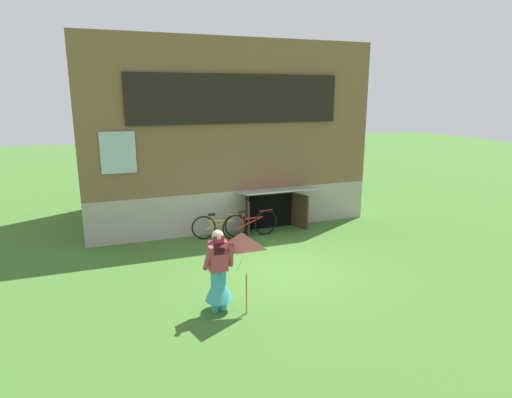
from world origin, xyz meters
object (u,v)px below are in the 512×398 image
at_px(bicycle_red, 250,224).
at_px(bicycle_yellow, 220,226).
at_px(kite, 242,253).
at_px(person, 219,277).

height_order(bicycle_red, bicycle_yellow, bicycle_red).
bearing_deg(bicycle_yellow, kite, -90.91).
bearing_deg(bicycle_yellow, person, -96.22).
distance_m(bicycle_red, bicycle_yellow, 0.87).
relative_size(kite, bicycle_yellow, 1.00).
relative_size(person, kite, 1.00).
xyz_separation_m(bicycle_red, bicycle_yellow, (-0.84, 0.20, -0.03)).
height_order(kite, bicycle_yellow, kite).
xyz_separation_m(kite, bicycle_red, (1.74, 4.37, -0.91)).
bearing_deg(person, bicycle_yellow, 93.60).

